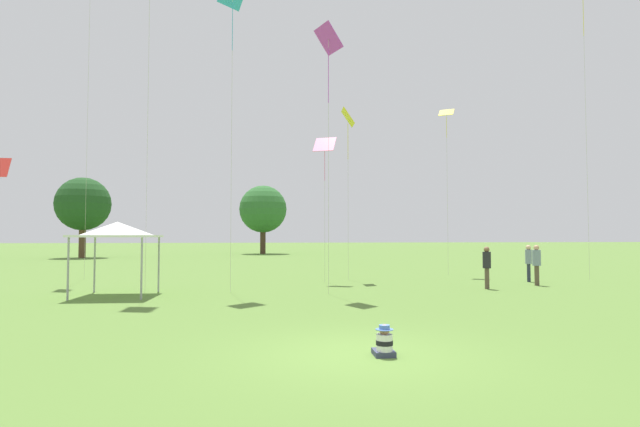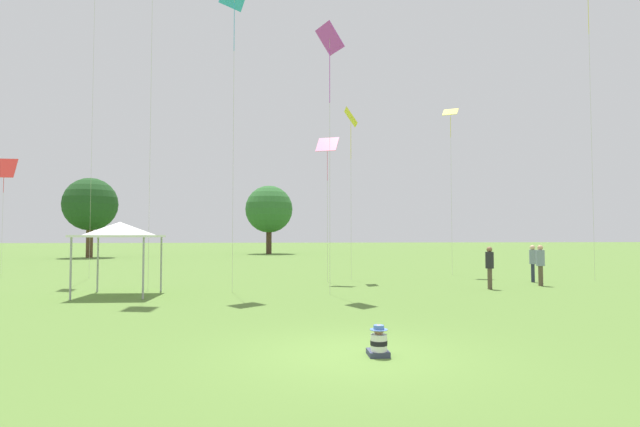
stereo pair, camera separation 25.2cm
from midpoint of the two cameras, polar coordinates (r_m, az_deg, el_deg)
The scene contains 14 objects.
ground_plane at distance 9.64m, azimuth 3.71°, elevation -15.75°, with size 300.00×300.00×0.00m, color #567A33.
seated_toddler at distance 9.47m, azimuth 6.57°, elevation -14.48°, with size 0.39×0.48×0.58m.
person_standing_0 at distance 21.82m, azimuth 18.21°, elevation -5.44°, with size 0.47×0.47×1.75m.
person_standing_1 at distance 25.83m, azimuth 22.47°, elevation -4.87°, with size 0.40×0.40×1.76m.
person_standing_2 at distance 24.11m, azimuth 23.24°, elevation -5.04°, with size 0.50×0.50×1.79m.
canopy_tent at distance 19.87m, azimuth -22.49°, elevation -1.76°, with size 2.85×2.85×2.71m.
kite_0 at distance 29.73m, azimuth 14.02°, elevation 10.45°, with size 1.05×1.00×9.47m.
kite_1 at distance 20.17m, azimuth 0.59°, elevation 18.65°, with size 1.06×1.29×10.21m.
kite_2 at distance 30.11m, azimuth 27.64°, elevation 20.15°, with size 0.41×0.82×15.00m.
kite_5 at distance 25.53m, azimuth 2.92°, elevation 10.42°, with size 0.63×1.02×8.58m.
kite_6 at distance 24.13m, azimuth 0.24°, elevation 7.56°, with size 1.20×1.04×6.97m.
kite_8 at distance 21.98m, azimuth -10.31°, elevation 22.78°, with size 1.23×1.20×12.44m.
distant_tree_0 at distance 55.40m, azimuth -25.57°, elevation 0.96°, with size 5.32×5.32×8.06m.
distant_tree_1 at distance 61.30m, azimuth -6.65°, elevation 0.48°, with size 5.76×5.76×8.34m.
Camera 1 is at (-1.96, -9.19, 2.20)m, focal length 28.00 mm.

